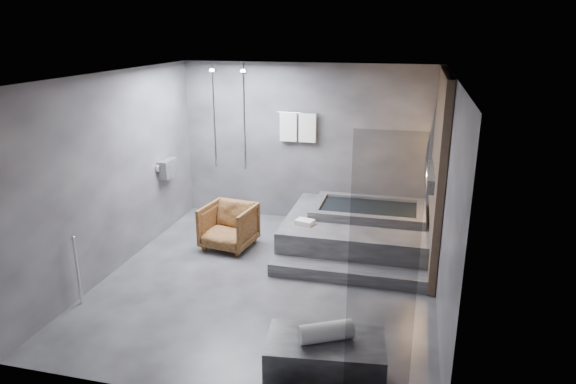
# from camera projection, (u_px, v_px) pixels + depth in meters

# --- Properties ---
(room) EXTENTS (5.00, 5.04, 2.82)m
(room) POSITION_uv_depth(u_px,v_px,m) (302.00, 157.00, 6.78)
(room) COLOR #2D2D30
(room) RESTS_ON ground
(tub_deck) EXTENTS (2.20, 2.00, 0.50)m
(tub_deck) POSITION_uv_depth(u_px,v_px,m) (357.00, 232.00, 8.20)
(tub_deck) COLOR #323235
(tub_deck) RESTS_ON ground
(tub_step) EXTENTS (2.20, 0.36, 0.18)m
(tub_step) POSITION_uv_depth(u_px,v_px,m) (347.00, 273.00, 7.15)
(tub_step) COLOR #323235
(tub_step) RESTS_ON ground
(concrete_bench) EXTENTS (1.20, 0.76, 0.51)m
(concrete_bench) POSITION_uv_depth(u_px,v_px,m) (325.00, 363.00, 4.98)
(concrete_bench) COLOR #2F2F32
(concrete_bench) RESTS_ON ground
(driftwood_chair) EXTENTS (0.85, 0.87, 0.71)m
(driftwood_chair) POSITION_uv_depth(u_px,v_px,m) (229.00, 226.00, 8.14)
(driftwood_chair) COLOR #402410
(driftwood_chair) RESTS_ON ground
(rolled_towel) EXTENTS (0.55, 0.41, 0.19)m
(rolled_towel) POSITION_uv_depth(u_px,v_px,m) (326.00, 332.00, 4.87)
(rolled_towel) COLOR white
(rolled_towel) RESTS_ON concrete_bench
(deck_towel) EXTENTS (0.30, 0.25, 0.07)m
(deck_towel) POSITION_uv_depth(u_px,v_px,m) (305.00, 222.00, 7.81)
(deck_towel) COLOR white
(deck_towel) RESTS_ON tub_deck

